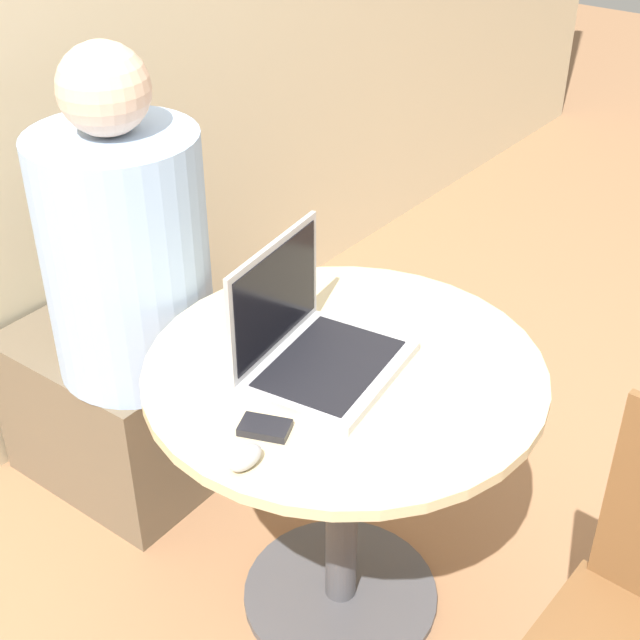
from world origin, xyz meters
The scene contains 6 objects.
ground_plane centered at (0.00, 0.00, 0.00)m, with size 12.00×12.00×0.00m, color #9E704C.
round_table centered at (0.00, 0.00, 0.52)m, with size 0.83×0.83×0.70m.
laptop centered at (-0.04, 0.05, 0.75)m, with size 0.36×0.31×0.26m.
cell_phone centered at (-0.26, -0.01, 0.71)m, with size 0.09×0.11×0.02m.
computer_mouse centered at (-0.35, -0.04, 0.72)m, with size 0.07×0.04×0.04m.
person_seated centered at (-0.02, 0.70, 0.52)m, with size 0.39×0.61×1.26m.
Camera 1 is at (-1.19, -0.87, 1.76)m, focal length 50.00 mm.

